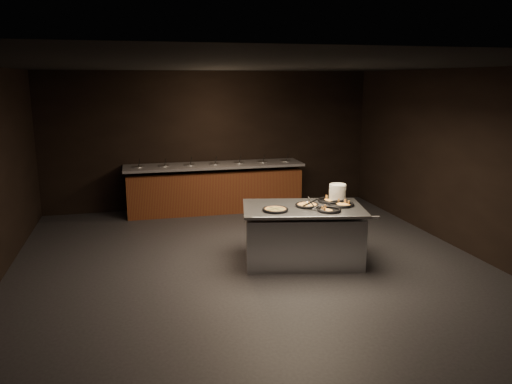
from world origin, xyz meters
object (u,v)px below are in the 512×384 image
at_px(serving_counter, 303,235).
at_px(pan_cheese_whole, 307,205).
at_px(plate_stack, 337,192).
at_px(pan_veggie_whole, 275,210).

bearing_deg(serving_counter, pan_cheese_whole, 26.45).
height_order(serving_counter, pan_cheese_whole, pan_cheese_whole).
distance_m(serving_counter, pan_cheese_whole, 0.47).
bearing_deg(plate_stack, serving_counter, -158.19).
bearing_deg(serving_counter, pan_veggie_whole, -154.08).
height_order(serving_counter, pan_veggie_whole, pan_veggie_whole).
xyz_separation_m(serving_counter, pan_veggie_whole, (-0.47, -0.12, 0.46)).
height_order(pan_veggie_whole, pan_cheese_whole, same).
xyz_separation_m(pan_veggie_whole, pan_cheese_whole, (0.54, 0.14, -0.00)).
relative_size(serving_counter, pan_cheese_whole, 5.50).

